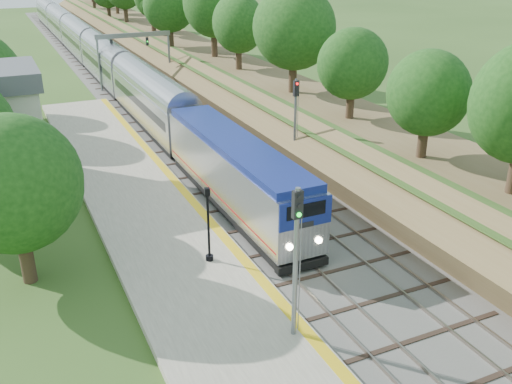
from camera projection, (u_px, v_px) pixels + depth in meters
name	position (u px, v px, depth m)	size (l,w,h in m)	color
trackbed	(123.00, 79.00, 69.41)	(9.50, 170.00, 0.28)	#4C4944
platform	(175.00, 253.00, 29.92)	(6.40, 68.00, 0.38)	gray
yellow_stripe	(225.00, 239.00, 30.94)	(0.55, 68.00, 0.01)	gold
embankment	(188.00, 59.00, 71.88)	(10.64, 170.00, 11.70)	brown
signal_gantry	(134.00, 45.00, 63.53)	(8.40, 0.38, 6.20)	slate
trees_behind_platform	(34.00, 164.00, 29.79)	(7.82, 53.32, 7.21)	#332316
train	(93.00, 53.00, 74.56)	(2.87, 115.24, 4.22)	black
lamppost_far	(209.00, 229.00, 28.16)	(0.39, 0.39, 3.95)	black
signal_platform	(296.00, 248.00, 21.81)	(0.38, 0.30, 6.49)	slate
signal_farside	(295.00, 116.00, 39.42)	(0.36, 0.29, 6.64)	slate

